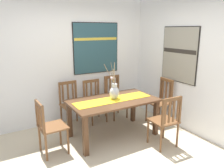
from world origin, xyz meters
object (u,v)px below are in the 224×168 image
(chair_0, at_px, (94,100))
(chair_4, at_px, (115,96))
(chair_1, at_px, (166,120))
(chair_3, at_px, (50,126))
(chair_5, at_px, (71,103))
(painting_on_side_wall, at_px, (179,55))
(painting_on_back_wall, at_px, (96,48))
(chair_2, at_px, (161,101))
(dining_table, at_px, (113,105))
(centerpiece_vase, at_px, (114,92))

(chair_0, xyz_separation_m, chair_4, (0.52, -0.02, 0.02))
(chair_1, bearing_deg, chair_3, 156.33)
(chair_0, xyz_separation_m, chair_3, (-1.22, -0.86, -0.00))
(chair_3, bearing_deg, chair_4, 25.92)
(chair_0, distance_m, chair_5, 0.54)
(painting_on_side_wall, bearing_deg, painting_on_back_wall, 131.99)
(chair_2, xyz_separation_m, painting_on_side_wall, (0.21, -0.24, 1.01))
(dining_table, distance_m, chair_1, 0.99)
(chair_2, bearing_deg, chair_1, -128.08)
(chair_1, relative_size, chair_2, 0.96)
(chair_3, distance_m, painting_on_back_wall, 2.13)
(chair_0, bearing_deg, chair_5, 178.75)
(centerpiece_vase, height_order, chair_5, centerpiece_vase)
(chair_4, distance_m, chair_5, 1.06)
(centerpiece_vase, xyz_separation_m, chair_0, (-0.03, 0.81, -0.39))
(chair_3, distance_m, painting_on_side_wall, 2.82)
(dining_table, xyz_separation_m, chair_2, (1.21, 0.01, -0.12))
(dining_table, xyz_separation_m, painting_on_side_wall, (1.41, -0.22, 0.89))
(dining_table, relative_size, chair_0, 1.79)
(centerpiece_vase, distance_m, painting_on_back_wall, 1.32)
(chair_5, distance_m, painting_on_back_wall, 1.35)
(chair_0, distance_m, chair_2, 1.45)
(chair_1, xyz_separation_m, painting_on_back_wall, (-0.35, 1.92, 1.10))
(chair_1, height_order, painting_on_back_wall, painting_on_back_wall)
(chair_3, distance_m, chair_4, 1.93)
(dining_table, xyz_separation_m, chair_5, (-0.53, 0.84, -0.13))
(chair_2, height_order, painting_on_side_wall, painting_on_side_wall)
(chair_1, bearing_deg, painting_on_back_wall, 100.44)
(dining_table, xyz_separation_m, chair_3, (-1.21, -0.03, -0.13))
(chair_4, bearing_deg, chair_5, 178.53)
(centerpiece_vase, bearing_deg, painting_on_side_wall, -10.05)
(chair_1, xyz_separation_m, chair_2, (0.64, 0.82, 0.01))
(chair_4, relative_size, painting_on_back_wall, 0.86)
(chair_1, height_order, chair_2, chair_2)
(chair_0, bearing_deg, chair_3, -144.73)
(dining_table, relative_size, painting_on_side_wall, 1.47)
(dining_table, distance_m, painting_on_back_wall, 1.50)
(dining_table, distance_m, chair_0, 0.84)
(painting_on_back_wall, bearing_deg, dining_table, -100.73)
(chair_1, height_order, chair_4, chair_4)
(centerpiece_vase, bearing_deg, chair_5, 124.57)
(chair_3, relative_size, chair_4, 0.95)
(chair_0, distance_m, chair_4, 0.52)
(dining_table, relative_size, chair_3, 1.79)
(chair_3, relative_size, painting_on_back_wall, 0.82)
(painting_on_back_wall, bearing_deg, chair_5, -159.98)
(chair_3, bearing_deg, chair_1, -23.67)
(centerpiece_vase, distance_m, chair_2, 1.23)
(chair_2, distance_m, painting_on_side_wall, 1.05)
(chair_2, bearing_deg, chair_3, -179.01)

